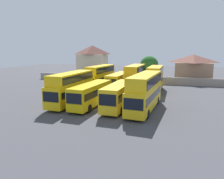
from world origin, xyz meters
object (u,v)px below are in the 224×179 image
object	(u,v)px
bus_6	(119,81)
house_terrace_centre	(193,68)
bus_1	(72,86)
bus_4	(145,90)
bus_8	(155,77)
bus_2	(91,93)
bus_3	(119,94)
bus_7	(135,76)
bus_5	(100,76)
house_terrace_left	(92,61)
tree_left_of_lot	(149,65)

from	to	relation	value
bus_6	house_terrace_centre	size ratio (longest dim) A/B	1.16
bus_1	bus_4	world-z (taller)	bus_4
bus_6	bus_8	world-z (taller)	bus_8
bus_2	bus_3	distance (m)	4.15
bus_7	house_terrace_centre	size ratio (longest dim) A/B	1.17
bus_2	bus_5	world-z (taller)	bus_5
house_terrace_left	bus_1	bearing A→B (deg)	-73.36
bus_3	bus_6	distance (m)	14.20
bus_4	bus_5	xyz separation A→B (m)	(-11.58, 13.65, 0.00)
bus_6	house_terrace_left	bearing A→B (deg)	-141.45
bus_4	house_terrace_centre	xyz separation A→B (m)	(7.83, 30.56, 0.85)
bus_5	bus_6	size ratio (longest dim) A/B	1.04
bus_1	bus_4	size ratio (longest dim) A/B	0.93
bus_1	bus_5	world-z (taller)	bus_5
bus_5	bus_6	world-z (taller)	bus_5
bus_4	bus_5	bearing A→B (deg)	-135.83
bus_8	house_terrace_centre	world-z (taller)	house_terrace_centre
bus_2	house_terrace_left	xyz separation A→B (m)	(-12.62, 31.02, 3.00)
bus_3	bus_7	xyz separation A→B (m)	(-0.49, 14.17, 0.93)
bus_7	bus_8	bearing A→B (deg)	92.40
house_terrace_centre	bus_8	bearing A→B (deg)	-115.56
bus_5	bus_6	distance (m)	4.28
bus_4	bus_8	bearing A→B (deg)	-175.75
bus_8	house_terrace_left	distance (m)	26.24
bus_7	tree_left_of_lot	distance (m)	12.53
bus_3	house_terrace_left	xyz separation A→B (m)	(-16.77, 30.89, 2.93)
bus_8	bus_3	bearing A→B (deg)	-13.92
bus_1	bus_8	world-z (taller)	bus_8
bus_3	bus_5	world-z (taller)	bus_5
bus_7	bus_2	bearing A→B (deg)	-14.49
bus_3	bus_6	xyz separation A→B (m)	(-3.80, 13.68, -0.00)
bus_5	tree_left_of_lot	size ratio (longest dim) A/B	1.64
bus_8	bus_4	bearing A→B (deg)	0.18
house_terrace_left	house_terrace_centre	bearing A→B (deg)	0.08
bus_2	bus_7	distance (m)	14.81
bus_2	house_terrace_left	bearing A→B (deg)	-155.24
bus_2	bus_3	world-z (taller)	bus_3
bus_8	house_terrace_left	bearing A→B (deg)	-129.44
bus_3	tree_left_of_lot	bearing A→B (deg)	179.22
bus_6	bus_7	bearing A→B (deg)	99.97
bus_4	bus_8	xyz separation A→B (m)	(-0.10, 13.98, 0.03)
bus_3	bus_5	distance (m)	16.16
bus_5	house_terrace_centre	world-z (taller)	house_terrace_centre
bus_6	house_terrace_left	xyz separation A→B (m)	(-12.97, 17.20, 2.93)
bus_6	bus_7	distance (m)	3.48
house_terrace_centre	tree_left_of_lot	world-z (taller)	house_terrace_centre
bus_8	tree_left_of_lot	distance (m)	12.64
bus_6	house_terrace_centre	xyz separation A→B (m)	(15.22, 17.24, 1.65)
bus_3	bus_7	bearing A→B (deg)	-177.38
bus_1	bus_2	world-z (taller)	bus_1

